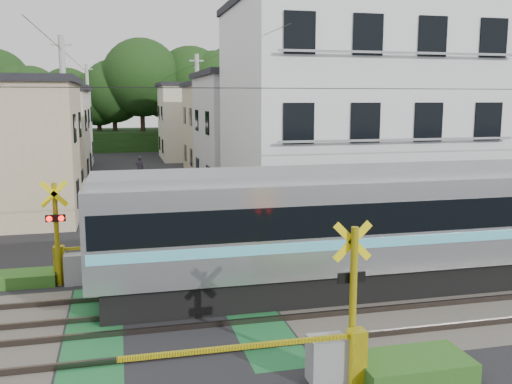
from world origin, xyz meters
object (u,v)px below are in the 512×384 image
object	(u,v)px
pedestrian	(140,168)
apartment_block	(353,115)
crossing_signal_far	(74,260)
crossing_signal_near	(332,347)

from	to	relation	value
pedestrian	apartment_block	bearing A→B (deg)	97.82
apartment_block	crossing_signal_far	bearing A→B (deg)	-152.22
crossing_signal_near	pedestrian	bearing A→B (deg)	94.90
crossing_signal_far	pedestrian	distance (m)	21.78
crossing_signal_far	pedestrian	bearing A→B (deg)	82.89
crossing_signal_near	crossing_signal_far	xyz separation A→B (m)	(-5.17, 7.31, 0.00)
crossing_signal_far	apartment_block	size ratio (longest dim) A/B	0.46
apartment_block	pedestrian	world-z (taller)	apartment_block
crossing_signal_near	pedestrian	xyz separation A→B (m)	(-2.48, 28.92, 0.08)
crossing_signal_near	pedestrian	size ratio (longest dim) A/B	3.00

